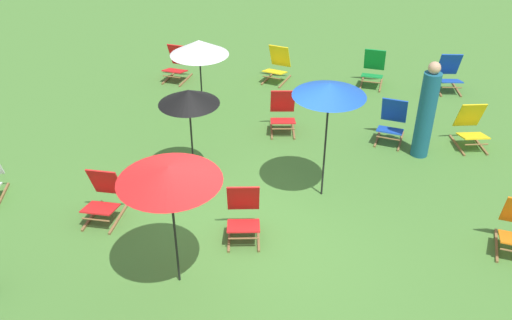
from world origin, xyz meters
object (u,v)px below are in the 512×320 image
object	(u,v)px
deckchair_11	(392,122)
deckchair_2	(449,74)
person_1	(426,113)
deckchair_7	(283,113)
umbrella_2	(189,97)
umbrella_3	(169,174)
deckchair_0	(103,197)
deckchair_5	(277,65)
deckchair_1	(177,64)
deckchair_9	(243,214)
deckchair_6	(373,69)
umbrella_0	(329,90)
umbrella_1	(199,47)
deckchair_4	(471,127)

from	to	relation	value
deckchair_11	deckchair_2	bearing A→B (deg)	72.04
deckchair_11	person_1	distance (m)	0.88
deckchair_2	deckchair_7	size ratio (longest dim) A/B	1.00
deckchair_7	umbrella_2	bearing A→B (deg)	-133.89
deckchair_7	umbrella_3	world-z (taller)	umbrella_3
umbrella_3	deckchair_0	bearing A→B (deg)	140.40
deckchair_5	person_1	size ratio (longest dim) A/B	0.47
deckchair_0	deckchair_2	world-z (taller)	same
deckchair_2	umbrella_2	bearing A→B (deg)	-144.50
deckchair_11	umbrella_3	size ratio (longest dim) A/B	0.46
deckchair_7	deckchair_5	bearing A→B (deg)	90.34
deckchair_1	deckchair_5	distance (m)	2.37
deckchair_2	person_1	world-z (taller)	person_1
umbrella_3	person_1	size ratio (longest dim) A/B	1.00
deckchair_7	deckchair_9	world-z (taller)	same
deckchair_2	deckchair_7	world-z (taller)	same
deckchair_6	umbrella_3	size ratio (longest dim) A/B	0.45
deckchair_11	umbrella_0	size ratio (longest dim) A/B	0.42
deckchair_7	person_1	size ratio (longest dim) A/B	0.45
deckchair_6	deckchair_11	world-z (taller)	same
deckchair_11	deckchair_6	bearing A→B (deg)	107.55
deckchair_9	deckchair_11	world-z (taller)	same
deckchair_9	umbrella_1	size ratio (longest dim) A/B	0.51
person_1	umbrella_2	bearing A→B (deg)	-10.37
deckchair_7	umbrella_0	world-z (taller)	umbrella_0
deckchair_0	deckchair_2	size ratio (longest dim) A/B	1.00
deckchair_1	person_1	bearing A→B (deg)	-17.95
person_1	deckchair_4	bearing A→B (deg)	179.59
deckchair_2	deckchair_5	bearing A→B (deg)	174.63
umbrella_3	umbrella_0	bearing A→B (deg)	50.43
deckchair_4	person_1	size ratio (longest dim) A/B	0.46
deckchair_9	umbrella_1	world-z (taller)	umbrella_1
deckchair_7	deckchair_11	size ratio (longest dim) A/B	0.98
deckchair_5	deckchair_9	size ratio (longest dim) A/B	1.04
deckchair_0	person_1	xyz separation A→B (m)	(5.12, 2.53, 0.50)
deckchair_1	umbrella_0	bearing A→B (deg)	-40.69
umbrella_0	deckchair_0	bearing A→B (deg)	-162.92
deckchair_11	deckchair_5	bearing A→B (deg)	146.73
deckchair_0	deckchair_9	xyz separation A→B (m)	(2.21, -0.15, 0.00)
deckchair_7	deckchair_11	xyz separation A→B (m)	(2.12, -0.12, 0.00)
umbrella_0	umbrella_3	distance (m)	2.93
deckchair_1	deckchair_9	bearing A→B (deg)	-56.46
deckchair_4	person_1	xyz separation A→B (m)	(-0.97, -0.50, 0.50)
deckchair_4	deckchair_6	world-z (taller)	same
deckchair_0	umbrella_2	distance (m)	2.06
deckchair_6	umbrella_0	world-z (taller)	umbrella_0
deckchair_9	person_1	xyz separation A→B (m)	(2.91, 2.68, 0.50)
deckchair_2	deckchair_11	size ratio (longest dim) A/B	0.98
deckchair_4	deckchair_5	size ratio (longest dim) A/B	0.97
umbrella_1	umbrella_2	size ratio (longest dim) A/B	0.99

